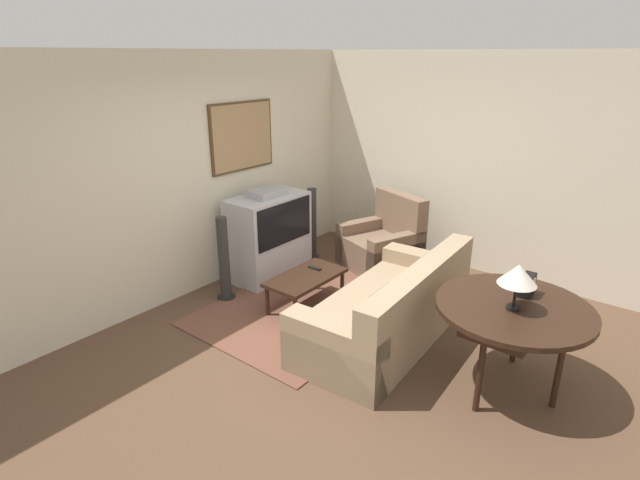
{
  "coord_description": "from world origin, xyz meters",
  "views": [
    {
      "loc": [
        -3.35,
        -2.41,
        2.66
      ],
      "look_at": [
        0.63,
        0.75,
        0.75
      ],
      "focal_mm": 28.0,
      "sensor_mm": 36.0,
      "label": 1
    }
  ],
  "objects_px": {
    "mantel_clock": "(527,285)",
    "armchair": "(383,245)",
    "table_lamp": "(518,275)",
    "tv": "(269,236)",
    "speaker_tower_left": "(224,261)",
    "coffee_table": "(306,279)",
    "couch": "(390,311)",
    "console_table": "(514,313)",
    "speaker_tower_right": "(312,226)"
  },
  "relations": [
    {
      "from": "mantel_clock",
      "to": "armchair",
      "type": "bearing_deg",
      "value": 59.22
    },
    {
      "from": "table_lamp",
      "to": "armchair",
      "type": "bearing_deg",
      "value": 53.5
    },
    {
      "from": "tv",
      "to": "speaker_tower_left",
      "type": "bearing_deg",
      "value": -176.12
    },
    {
      "from": "coffee_table",
      "to": "table_lamp",
      "type": "relative_size",
      "value": 2.39
    },
    {
      "from": "couch",
      "to": "speaker_tower_left",
      "type": "relative_size",
      "value": 2.19
    },
    {
      "from": "console_table",
      "to": "speaker_tower_left",
      "type": "distance_m",
      "value": 3.11
    },
    {
      "from": "couch",
      "to": "armchair",
      "type": "bearing_deg",
      "value": -149.47
    },
    {
      "from": "console_table",
      "to": "table_lamp",
      "type": "xyz_separation_m",
      "value": [
        -0.07,
        -0.0,
        0.35
      ]
    },
    {
      "from": "coffee_table",
      "to": "mantel_clock",
      "type": "bearing_deg",
      "value": -84.8
    },
    {
      "from": "tv",
      "to": "mantel_clock",
      "type": "relative_size",
      "value": 6.2
    },
    {
      "from": "tv",
      "to": "speaker_tower_right",
      "type": "height_order",
      "value": "tv"
    },
    {
      "from": "console_table",
      "to": "speaker_tower_right",
      "type": "distance_m",
      "value": 3.31
    },
    {
      "from": "couch",
      "to": "armchair",
      "type": "height_order",
      "value": "armchair"
    },
    {
      "from": "couch",
      "to": "table_lamp",
      "type": "bearing_deg",
      "value": 79.61
    },
    {
      "from": "table_lamp",
      "to": "speaker_tower_right",
      "type": "height_order",
      "value": "table_lamp"
    },
    {
      "from": "table_lamp",
      "to": "couch",
      "type": "bearing_deg",
      "value": 83.21
    },
    {
      "from": "tv",
      "to": "armchair",
      "type": "xyz_separation_m",
      "value": [
        1.11,
        -0.98,
        -0.23
      ]
    },
    {
      "from": "couch",
      "to": "coffee_table",
      "type": "height_order",
      "value": "couch"
    },
    {
      "from": "tv",
      "to": "coffee_table",
      "type": "relative_size",
      "value": 1.25
    },
    {
      "from": "armchair",
      "to": "table_lamp",
      "type": "relative_size",
      "value": 2.87
    },
    {
      "from": "couch",
      "to": "table_lamp",
      "type": "height_order",
      "value": "table_lamp"
    },
    {
      "from": "table_lamp",
      "to": "speaker_tower_left",
      "type": "bearing_deg",
      "value": 95.44
    },
    {
      "from": "coffee_table",
      "to": "speaker_tower_right",
      "type": "distance_m",
      "value": 1.45
    },
    {
      "from": "couch",
      "to": "speaker_tower_right",
      "type": "bearing_deg",
      "value": -124.14
    },
    {
      "from": "armchair",
      "to": "table_lamp",
      "type": "xyz_separation_m",
      "value": [
        -1.6,
        -2.16,
        0.76
      ]
    },
    {
      "from": "mantel_clock",
      "to": "speaker_tower_right",
      "type": "bearing_deg",
      "value": 72.78
    },
    {
      "from": "tv",
      "to": "speaker_tower_right",
      "type": "xyz_separation_m",
      "value": [
        0.78,
        -0.05,
        -0.07
      ]
    },
    {
      "from": "coffee_table",
      "to": "speaker_tower_left",
      "type": "height_order",
      "value": "speaker_tower_left"
    },
    {
      "from": "couch",
      "to": "console_table",
      "type": "distance_m",
      "value": 1.24
    },
    {
      "from": "console_table",
      "to": "tv",
      "type": "bearing_deg",
      "value": 82.37
    },
    {
      "from": "table_lamp",
      "to": "tv",
      "type": "bearing_deg",
      "value": 81.17
    },
    {
      "from": "console_table",
      "to": "speaker_tower_right",
      "type": "xyz_separation_m",
      "value": [
        1.2,
        3.08,
        -0.25
      ]
    },
    {
      "from": "speaker_tower_left",
      "to": "speaker_tower_right",
      "type": "distance_m",
      "value": 1.56
    },
    {
      "from": "tv",
      "to": "mantel_clock",
      "type": "height_order",
      "value": "tv"
    },
    {
      "from": "speaker_tower_right",
      "to": "tv",
      "type": "bearing_deg",
      "value": 176.12
    },
    {
      "from": "tv",
      "to": "console_table",
      "type": "relative_size",
      "value": 0.92
    },
    {
      "from": "couch",
      "to": "tv",
      "type": "bearing_deg",
      "value": -103.63
    },
    {
      "from": "table_lamp",
      "to": "speaker_tower_left",
      "type": "distance_m",
      "value": 3.16
    },
    {
      "from": "speaker_tower_right",
      "to": "console_table",
      "type": "bearing_deg",
      "value": -111.29
    },
    {
      "from": "coffee_table",
      "to": "mantel_clock",
      "type": "xyz_separation_m",
      "value": [
        0.2,
        -2.22,
        0.52
      ]
    },
    {
      "from": "coffee_table",
      "to": "tv",
      "type": "bearing_deg",
      "value": 67.54
    },
    {
      "from": "tv",
      "to": "table_lamp",
      "type": "relative_size",
      "value": 2.97
    },
    {
      "from": "console_table",
      "to": "table_lamp",
      "type": "bearing_deg",
      "value": -176.36
    },
    {
      "from": "couch",
      "to": "armchair",
      "type": "distance_m",
      "value": 1.76
    },
    {
      "from": "armchair",
      "to": "coffee_table",
      "type": "relative_size",
      "value": 1.2
    },
    {
      "from": "tv",
      "to": "coffee_table",
      "type": "distance_m",
      "value": 1.01
    },
    {
      "from": "table_lamp",
      "to": "speaker_tower_left",
      "type": "height_order",
      "value": "table_lamp"
    },
    {
      "from": "console_table",
      "to": "speaker_tower_right",
      "type": "relative_size",
      "value": 1.26
    },
    {
      "from": "mantel_clock",
      "to": "console_table",
      "type": "bearing_deg",
      "value": 178.79
    },
    {
      "from": "tv",
      "to": "mantel_clock",
      "type": "xyz_separation_m",
      "value": [
        -0.18,
        -3.14,
        0.33
      ]
    }
  ]
}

